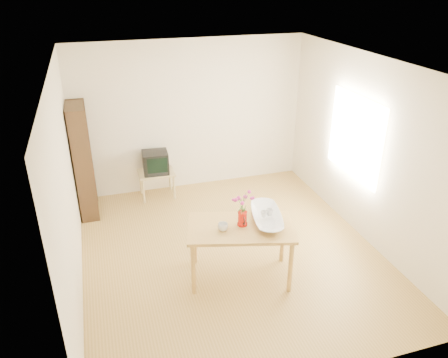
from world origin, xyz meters
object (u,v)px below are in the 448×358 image
object	(u,v)px
pitcher	(242,219)
mug	(223,227)
table	(241,233)
bowl	(267,202)
television	(155,162)

from	to	relation	value
pitcher	mug	bearing A→B (deg)	-163.24
table	bowl	distance (m)	0.50
pitcher	television	world-z (taller)	pitcher
table	bowl	world-z (taller)	bowl
bowl	television	bearing A→B (deg)	112.45
table	television	bearing A→B (deg)	119.73
television	mug	bearing A→B (deg)	-76.65
pitcher	bowl	size ratio (longest dim) A/B	0.38
table	mug	size ratio (longest dim) A/B	11.69
table	pitcher	world-z (taller)	pitcher
pitcher	television	size ratio (longest dim) A/B	0.46
bowl	television	size ratio (longest dim) A/B	1.21
table	television	distance (m)	2.61
table	television	world-z (taller)	television
table	pitcher	distance (m)	0.18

